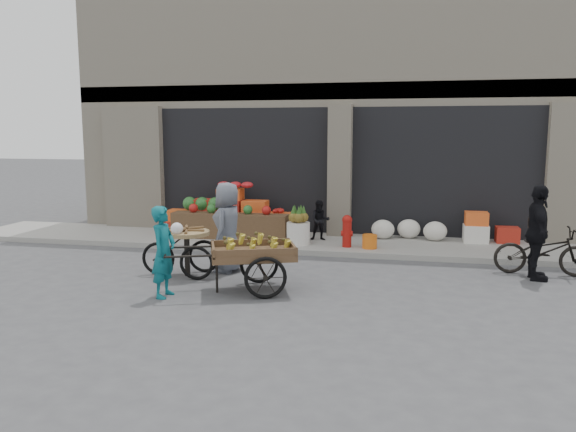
% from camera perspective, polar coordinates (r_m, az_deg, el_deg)
% --- Properties ---
extents(ground, '(80.00, 80.00, 0.00)m').
position_cam_1_polar(ground, '(9.10, 1.27, -8.24)').
color(ground, '#424244').
rests_on(ground, ground).
extents(sidewalk, '(18.00, 2.20, 0.12)m').
position_cam_1_polar(sidewalk, '(13.01, 4.72, -2.85)').
color(sidewalk, gray).
rests_on(sidewalk, ground).
extents(building, '(14.00, 6.45, 7.00)m').
position_cam_1_polar(building, '(16.68, 6.67, 11.05)').
color(building, beige).
rests_on(building, ground).
extents(fruit_display, '(3.10, 1.12, 1.24)m').
position_cam_1_polar(fruit_display, '(13.71, -5.43, 0.32)').
color(fruit_display, '#AC2418').
rests_on(fruit_display, sidewalk).
extents(pineapple_bin, '(0.52, 0.52, 0.50)m').
position_cam_1_polar(pineapple_bin, '(12.59, 1.05, -1.78)').
color(pineapple_bin, silver).
rests_on(pineapple_bin, sidewalk).
extents(fire_hydrant, '(0.22, 0.22, 0.71)m').
position_cam_1_polar(fire_hydrant, '(12.35, 6.02, -1.39)').
color(fire_hydrant, '#A5140F').
rests_on(fire_hydrant, sidewalk).
extents(orange_bucket, '(0.32, 0.32, 0.30)m').
position_cam_1_polar(orange_bucket, '(12.30, 8.29, -2.58)').
color(orange_bucket, orange).
rests_on(orange_bucket, sidewalk).
extents(right_bay_goods, '(3.35, 0.60, 0.70)m').
position_cam_1_polar(right_bay_goods, '(13.47, 16.17, -1.27)').
color(right_bay_goods, silver).
rests_on(right_bay_goods, sidewalk).
extents(seated_person, '(0.51, 0.43, 0.93)m').
position_cam_1_polar(seated_person, '(13.07, 3.28, -0.45)').
color(seated_person, black).
rests_on(seated_person, sidewalk).
extents(banana_cart, '(2.48, 1.66, 0.97)m').
position_cam_1_polar(banana_cart, '(9.28, -3.89, -3.43)').
color(banana_cart, brown).
rests_on(banana_cart, ground).
extents(vendor_woman, '(0.38, 0.55, 1.47)m').
position_cam_1_polar(vendor_woman, '(9.16, -12.52, -3.57)').
color(vendor_woman, '#0D5F6A').
rests_on(vendor_woman, ground).
extents(tricycle_cart, '(1.45, 0.92, 0.95)m').
position_cam_1_polar(tricycle_cart, '(10.44, -10.27, -2.97)').
color(tricycle_cart, '#9E7F51').
rests_on(tricycle_cart, ground).
extents(vendor_grey, '(0.58, 0.86, 1.70)m').
position_cam_1_polar(vendor_grey, '(10.62, -6.15, -1.14)').
color(vendor_grey, slate).
rests_on(vendor_grey, ground).
extents(bicycle, '(1.73, 0.64, 0.90)m').
position_cam_1_polar(bicycle, '(11.38, 24.48, -3.25)').
color(bicycle, black).
rests_on(bicycle, ground).
extents(cyclist, '(0.44, 1.01, 1.71)m').
position_cam_1_polar(cyclist, '(10.89, 24.02, -1.56)').
color(cyclist, black).
rests_on(cyclist, ground).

